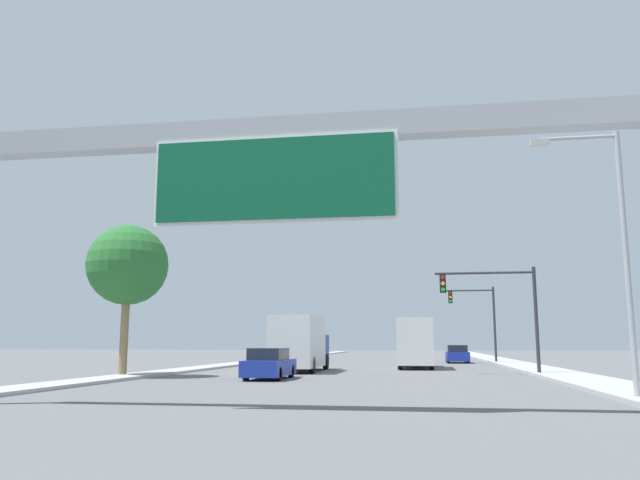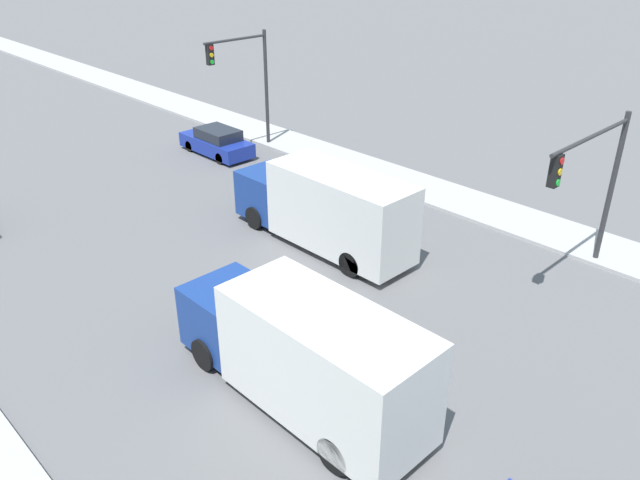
{
  "view_description": "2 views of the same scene",
  "coord_description": "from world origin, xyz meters",
  "px_view_note": "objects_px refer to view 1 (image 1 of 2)",
  "views": [
    {
      "loc": [
        3.86,
        1.62,
        1.77
      ],
      "look_at": [
        0.0,
        25.78,
        5.8
      ],
      "focal_mm": 35.0,
      "sensor_mm": 36.0,
      "label": 1
    },
    {
      "loc": [
        -12.52,
        30.14,
        11.94
      ],
      "look_at": [
        1.43,
        44.5,
        1.67
      ],
      "focal_mm": 35.0,
      "sensor_mm": 36.0,
      "label": 2
    }
  ],
  "objects_px": {
    "palm_tree_background": "(128,266)",
    "traffic_light_mid_block": "(479,312)",
    "car_mid_right": "(301,355)",
    "traffic_light_near_intersection": "(501,300)",
    "car_far_center": "(269,364)",
    "street_lamp_right": "(613,237)",
    "car_mid_center": "(457,354)",
    "truck_box_secondary": "(416,343)",
    "truck_box_primary": "(300,344)",
    "sign_gantry": "(275,164)"
  },
  "relations": [
    {
      "from": "sign_gantry",
      "to": "street_lamp_right",
      "type": "distance_m",
      "value": 11.07
    },
    {
      "from": "street_lamp_right",
      "to": "truck_box_secondary",
      "type": "bearing_deg",
      "value": 105.23
    },
    {
      "from": "car_far_center",
      "to": "street_lamp_right",
      "type": "distance_m",
      "value": 17.08
    },
    {
      "from": "car_mid_center",
      "to": "car_mid_right",
      "type": "xyz_separation_m",
      "value": [
        -14.0,
        -0.06,
        -0.06
      ]
    },
    {
      "from": "truck_box_secondary",
      "to": "traffic_light_near_intersection",
      "type": "bearing_deg",
      "value": -59.39
    },
    {
      "from": "traffic_light_mid_block",
      "to": "palm_tree_background",
      "type": "relative_size",
      "value": 0.83
    },
    {
      "from": "sign_gantry",
      "to": "truck_box_secondary",
      "type": "height_order",
      "value": "sign_gantry"
    },
    {
      "from": "car_mid_right",
      "to": "palm_tree_background",
      "type": "distance_m",
      "value": 27.0
    },
    {
      "from": "truck_box_primary",
      "to": "street_lamp_right",
      "type": "distance_m",
      "value": 22.43
    },
    {
      "from": "sign_gantry",
      "to": "palm_tree_background",
      "type": "relative_size",
      "value": 2.54
    },
    {
      "from": "traffic_light_near_intersection",
      "to": "street_lamp_right",
      "type": "relative_size",
      "value": 0.7
    },
    {
      "from": "car_mid_right",
      "to": "traffic_light_near_intersection",
      "type": "height_order",
      "value": "traffic_light_near_intersection"
    },
    {
      "from": "sign_gantry",
      "to": "car_mid_right",
      "type": "height_order",
      "value": "sign_gantry"
    },
    {
      "from": "traffic_light_near_intersection",
      "to": "traffic_light_mid_block",
      "type": "height_order",
      "value": "traffic_light_mid_block"
    },
    {
      "from": "truck_box_secondary",
      "to": "traffic_light_mid_block",
      "type": "distance_m",
      "value": 13.23
    },
    {
      "from": "car_mid_right",
      "to": "palm_tree_background",
      "type": "xyz_separation_m",
      "value": [
        -4.41,
        -26.14,
        5.14
      ]
    },
    {
      "from": "car_mid_center",
      "to": "car_far_center",
      "type": "height_order",
      "value": "car_mid_center"
    },
    {
      "from": "car_mid_right",
      "to": "truck_box_secondary",
      "type": "relative_size",
      "value": 0.56
    },
    {
      "from": "truck_box_secondary",
      "to": "traffic_light_mid_block",
      "type": "relative_size",
      "value": 1.3
    },
    {
      "from": "sign_gantry",
      "to": "street_lamp_right",
      "type": "height_order",
      "value": "street_lamp_right"
    },
    {
      "from": "car_far_center",
      "to": "street_lamp_right",
      "type": "bearing_deg",
      "value": -35.18
    },
    {
      "from": "truck_box_primary",
      "to": "street_lamp_right",
      "type": "relative_size",
      "value": 0.95
    },
    {
      "from": "car_mid_center",
      "to": "truck_box_primary",
      "type": "distance_m",
      "value": 21.41
    },
    {
      "from": "sign_gantry",
      "to": "traffic_light_near_intersection",
      "type": "xyz_separation_m",
      "value": [
        8.4,
        20.08,
        -2.53
      ]
    },
    {
      "from": "street_lamp_right",
      "to": "sign_gantry",
      "type": "bearing_deg",
      "value": -155.74
    },
    {
      "from": "truck_box_primary",
      "to": "truck_box_secondary",
      "type": "height_order",
      "value": "truck_box_secondary"
    },
    {
      "from": "traffic_light_near_intersection",
      "to": "palm_tree_background",
      "type": "bearing_deg",
      "value": -164.33
    },
    {
      "from": "car_far_center",
      "to": "truck_box_primary",
      "type": "xyz_separation_m",
      "value": [
        0.0,
        8.08,
        0.99
      ]
    },
    {
      "from": "street_lamp_right",
      "to": "car_far_center",
      "type": "bearing_deg",
      "value": 144.82
    },
    {
      "from": "traffic_light_mid_block",
      "to": "street_lamp_right",
      "type": "relative_size",
      "value": 0.77
    },
    {
      "from": "truck_box_primary",
      "to": "traffic_light_near_intersection",
      "type": "bearing_deg",
      "value": -9.62
    },
    {
      "from": "car_far_center",
      "to": "car_mid_right",
      "type": "height_order",
      "value": "car_far_center"
    },
    {
      "from": "car_far_center",
      "to": "traffic_light_near_intersection",
      "type": "distance_m",
      "value": 13.79
    },
    {
      "from": "car_mid_center",
      "to": "street_lamp_right",
      "type": "relative_size",
      "value": 0.56
    },
    {
      "from": "car_mid_right",
      "to": "truck_box_primary",
      "type": "xyz_separation_m",
      "value": [
        3.5,
        -18.57,
        1.02
      ]
    },
    {
      "from": "palm_tree_background",
      "to": "traffic_light_mid_block",
      "type": "bearing_deg",
      "value": 51.37
    },
    {
      "from": "traffic_light_mid_block",
      "to": "street_lamp_right",
      "type": "bearing_deg",
      "value": -88.41
    },
    {
      "from": "car_far_center",
      "to": "traffic_light_mid_block",
      "type": "bearing_deg",
      "value": 64.36
    },
    {
      "from": "sign_gantry",
      "to": "street_lamp_right",
      "type": "bearing_deg",
      "value": 24.26
    },
    {
      "from": "sign_gantry",
      "to": "car_mid_right",
      "type": "relative_size",
      "value": 4.24
    },
    {
      "from": "car_far_center",
      "to": "traffic_light_mid_block",
      "type": "height_order",
      "value": "traffic_light_mid_block"
    },
    {
      "from": "car_far_center",
      "to": "sign_gantry",
      "type": "bearing_deg",
      "value": -75.98
    },
    {
      "from": "car_far_center",
      "to": "truck_box_primary",
      "type": "height_order",
      "value": "truck_box_primary"
    },
    {
      "from": "car_mid_center",
      "to": "car_far_center",
      "type": "bearing_deg",
      "value": -111.46
    },
    {
      "from": "truck_box_secondary",
      "to": "car_far_center",
      "type": "bearing_deg",
      "value": -116.01
    },
    {
      "from": "car_mid_center",
      "to": "truck_box_secondary",
      "type": "bearing_deg",
      "value": -105.8
    },
    {
      "from": "traffic_light_mid_block",
      "to": "traffic_light_near_intersection",
      "type": "bearing_deg",
      "value": -91.75
    },
    {
      "from": "traffic_light_near_intersection",
      "to": "traffic_light_mid_block",
      "type": "distance_m",
      "value": 20.01
    },
    {
      "from": "truck_box_primary",
      "to": "traffic_light_mid_block",
      "type": "height_order",
      "value": "traffic_light_mid_block"
    },
    {
      "from": "car_mid_center",
      "to": "car_mid_right",
      "type": "relative_size",
      "value": 1.0
    }
  ]
}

